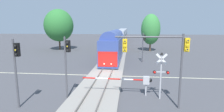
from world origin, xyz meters
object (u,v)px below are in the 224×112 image
(crossing_signal_mast, at_px, (161,71))
(pine_left_background, at_px, (59,25))
(crossing_gate_near, at_px, (137,81))
(elm_centre_background, at_px, (151,29))
(commuter_train, at_px, (120,37))
(traffic_signal_far_side, at_px, (144,43))
(traffic_signal_near_right, at_px, (162,52))
(traffic_signal_near_left, at_px, (16,63))
(traffic_signal_median, at_px, (67,58))

(crossing_signal_mast, relative_size, pine_left_background, 0.39)
(crossing_gate_near, height_order, elm_centre_background, elm_centre_background)
(commuter_train, relative_size, traffic_signal_far_side, 12.98)
(commuter_train, bearing_deg, traffic_signal_near_right, -82.53)
(crossing_gate_near, bearing_deg, commuter_train, 95.52)
(crossing_gate_near, height_order, crossing_signal_mast, crossing_signal_mast)
(crossing_signal_mast, bearing_deg, crossing_gate_near, 161.11)
(commuter_train, xyz_separation_m, elm_centre_background, (8.10, -10.02, 2.67))
(commuter_train, relative_size, pine_left_background, 6.27)
(traffic_signal_near_right, xyz_separation_m, elm_centre_background, (2.64, 31.64, 1.04))
(crossing_gate_near, bearing_deg, pine_left_background, 123.32)
(traffic_signal_far_side, xyz_separation_m, elm_centre_background, (2.69, 14.16, 1.99))
(crossing_gate_near, bearing_deg, traffic_signal_far_side, 83.91)
(traffic_signal_far_side, bearing_deg, elm_centre_background, 79.25)
(traffic_signal_near_left, xyz_separation_m, elm_centre_background, (13.45, 32.76, 1.81))
(commuter_train, xyz_separation_m, traffic_signal_median, (-2.24, -40.64, 0.90))
(commuter_train, distance_m, traffic_signal_far_side, 24.78)
(traffic_signal_near_left, height_order, pine_left_background, pine_left_background)
(crossing_gate_near, relative_size, traffic_signal_near_left, 1.19)
(traffic_signal_near_right, distance_m, pine_left_background, 37.89)
(elm_centre_background, bearing_deg, crossing_signal_mast, -94.52)
(traffic_signal_median, relative_size, elm_centre_background, 0.59)
(traffic_signal_far_side, height_order, elm_centre_background, elm_centre_background)
(traffic_signal_near_left, bearing_deg, traffic_signal_median, 34.48)
(pine_left_background, bearing_deg, crossing_gate_near, -56.68)
(crossing_signal_mast, distance_m, traffic_signal_near_left, 11.49)
(commuter_train, height_order, crossing_gate_near, commuter_train)
(crossing_gate_near, xyz_separation_m, elm_centre_background, (4.30, 29.29, 4.00))
(traffic_signal_median, height_order, elm_centre_background, elm_centre_background)
(traffic_signal_far_side, xyz_separation_m, traffic_signal_near_right, (0.05, -17.48, 0.95))
(traffic_signal_far_side, bearing_deg, pine_left_background, 145.93)
(traffic_signal_far_side, distance_m, traffic_signal_near_right, 17.51)
(traffic_signal_median, height_order, pine_left_background, pine_left_background)
(elm_centre_background, xyz_separation_m, pine_left_background, (-23.51, -0.08, 0.97))
(traffic_signal_median, bearing_deg, elm_centre_background, 71.35)
(traffic_signal_far_side, distance_m, traffic_signal_median, 18.15)
(traffic_signal_near_left, bearing_deg, crossing_signal_mast, 14.20)
(crossing_gate_near, distance_m, crossing_signal_mast, 2.33)
(traffic_signal_far_side, distance_m, elm_centre_background, 14.55)
(crossing_signal_mast, xyz_separation_m, traffic_signal_near_left, (-11.09, -2.80, 1.08))
(traffic_signal_median, xyz_separation_m, traffic_signal_near_left, (-3.12, -2.14, -0.04))
(crossing_signal_mast, relative_size, traffic_signal_near_left, 0.77)
(traffic_signal_median, bearing_deg, pine_left_background, 113.33)
(crossing_gate_near, height_order, pine_left_background, pine_left_background)
(crossing_signal_mast, xyz_separation_m, elm_centre_background, (2.37, 29.96, 2.88))
(traffic_signal_near_left, xyz_separation_m, pine_left_background, (-10.06, 32.68, 2.77))
(traffic_signal_near_right, bearing_deg, pine_left_background, 123.47)
(elm_centre_background, bearing_deg, commuter_train, 128.95)
(crossing_signal_mast, distance_m, traffic_signal_near_right, 2.51)
(traffic_signal_near_left, bearing_deg, pine_left_background, 107.10)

